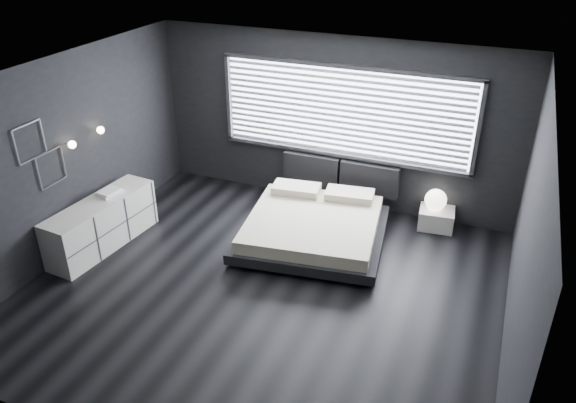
% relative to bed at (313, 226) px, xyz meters
% --- Properties ---
extents(room, '(6.04, 6.00, 2.80)m').
position_rel_bed_xyz_m(room, '(-0.19, -1.38, 1.15)').
color(room, black).
rests_on(room, ground).
extents(window, '(4.14, 0.09, 1.52)m').
position_rel_bed_xyz_m(window, '(0.01, 1.31, 1.36)').
color(window, white).
rests_on(window, ground).
extents(headboard, '(1.96, 0.16, 0.52)m').
position_rel_bed_xyz_m(headboard, '(0.01, 1.26, 0.32)').
color(headboard, black).
rests_on(headboard, ground).
extents(sconce_near, '(0.18, 0.11, 0.11)m').
position_rel_bed_xyz_m(sconce_near, '(-3.07, -1.33, 1.35)').
color(sconce_near, silver).
rests_on(sconce_near, ground).
extents(sconce_far, '(0.18, 0.11, 0.11)m').
position_rel_bed_xyz_m(sconce_far, '(-3.07, -0.73, 1.35)').
color(sconce_far, silver).
rests_on(sconce_far, ground).
extents(wall_art_upper, '(0.01, 0.48, 0.48)m').
position_rel_bed_xyz_m(wall_art_upper, '(-3.16, -1.93, 1.60)').
color(wall_art_upper, '#47474C').
rests_on(wall_art_upper, ground).
extents(wall_art_lower, '(0.01, 0.48, 0.48)m').
position_rel_bed_xyz_m(wall_art_lower, '(-3.16, -1.68, 1.13)').
color(wall_art_lower, '#47474C').
rests_on(wall_art_lower, ground).
extents(bed, '(2.36, 2.28, 0.54)m').
position_rel_bed_xyz_m(bed, '(0.00, 0.00, 0.00)').
color(bed, black).
rests_on(bed, ground).
extents(nightstand, '(0.57, 0.50, 0.31)m').
position_rel_bed_xyz_m(nightstand, '(1.65, 1.12, -0.10)').
color(nightstand, silver).
rests_on(nightstand, ground).
extents(orb_lamp, '(0.34, 0.34, 0.34)m').
position_rel_bed_xyz_m(orb_lamp, '(1.61, 1.11, 0.23)').
color(orb_lamp, white).
rests_on(orb_lamp, nightstand).
extents(dresser, '(0.68, 1.87, 0.73)m').
position_rel_bed_xyz_m(dresser, '(-2.84, -1.29, 0.11)').
color(dresser, silver).
rests_on(dresser, ground).
extents(book_stack, '(0.34, 0.40, 0.07)m').
position_rel_bed_xyz_m(book_stack, '(-2.83, -1.03, 0.51)').
color(book_stack, white).
rests_on(book_stack, dresser).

